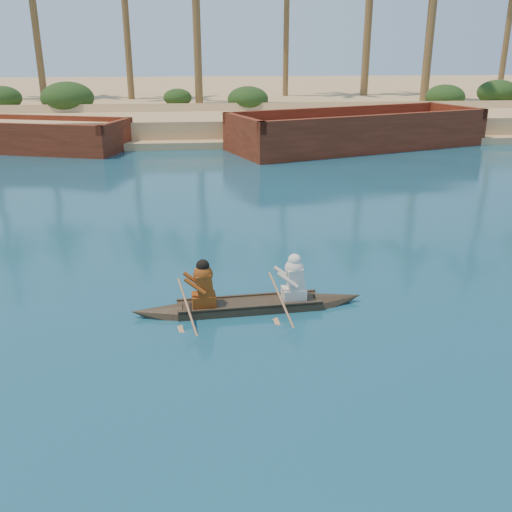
{
  "coord_description": "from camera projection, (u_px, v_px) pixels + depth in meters",
  "views": [
    {
      "loc": [
        7.09,
        -7.5,
        4.95
      ],
      "look_at": [
        8.26,
        4.13,
        0.67
      ],
      "focal_mm": 40.0,
      "sensor_mm": 36.0,
      "label": 1
    }
  ],
  "objects": [
    {
      "name": "shrub_cluster",
      "position": [
        88.0,
        109.0,
        37.05
      ],
      "size": [
        100.0,
        6.0,
        2.4
      ],
      "primitive_type": null,
      "color": "#1E3814",
      "rests_on": "ground"
    },
    {
      "name": "sandy_embankment",
      "position": [
        118.0,
        99.0,
        51.66
      ],
      "size": [
        150.0,
        51.0,
        1.5
      ],
      "color": "tan",
      "rests_on": "ground"
    },
    {
      "name": "barge_mid",
      "position": [
        20.0,
        137.0,
        29.28
      ],
      "size": [
        11.5,
        6.75,
        1.82
      ],
      "rotation": [
        0.0,
        0.0,
        -0.31
      ],
      "color": "maroon",
      "rests_on": "ground"
    },
    {
      "name": "canoe",
      "position": [
        249.0,
        298.0,
        11.37
      ],
      "size": [
        4.72,
        0.95,
        1.29
      ],
      "rotation": [
        0.0,
        0.0,
        0.07
      ],
      "color": "#3A3020",
      "rests_on": "ground"
    },
    {
      "name": "barge_right",
      "position": [
        358.0,
        132.0,
        29.78
      ],
      "size": [
        14.09,
        8.56,
        2.23
      ],
      "rotation": [
        0.0,
        0.0,
        0.33
      ],
      "color": "maroon",
      "rests_on": "ground"
    }
  ]
}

